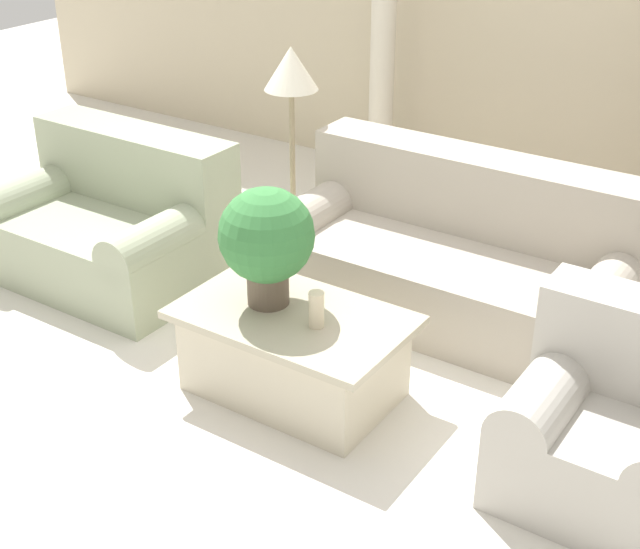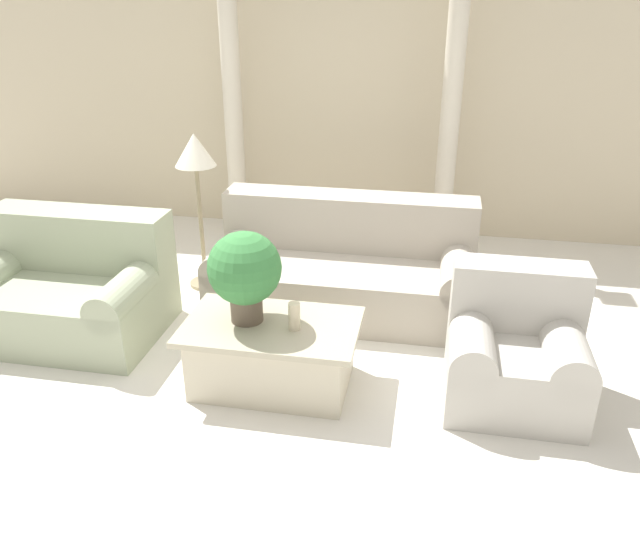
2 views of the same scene
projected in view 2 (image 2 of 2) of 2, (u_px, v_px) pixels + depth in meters
ground_plane at (273, 351)px, 4.56m from camera, size 16.00×16.00×0.00m
wall_back at (336, 77)px, 6.32m from camera, size 10.00×0.06×3.20m
sofa_long at (345, 266)px, 5.11m from camera, size 2.09×0.98×0.88m
loveseat at (69, 287)px, 4.74m from camera, size 1.42×0.98×0.88m
coffee_table at (272, 354)px, 4.09m from camera, size 1.13×0.70×0.46m
potted_plant at (245, 271)px, 3.90m from camera, size 0.47×0.47×0.60m
pillar_candle at (294, 316)px, 3.90m from camera, size 0.07×0.07×0.18m
floor_lamp at (196, 163)px, 5.13m from camera, size 0.34×0.34×1.35m
column_left at (233, 107)px, 6.16m from camera, size 0.26×0.26×2.64m
column_right at (450, 115)px, 5.81m from camera, size 0.26×0.26×2.64m
armchair at (515, 350)px, 3.93m from camera, size 0.84×0.77×0.85m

